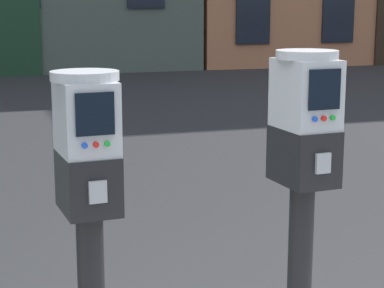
{
  "coord_description": "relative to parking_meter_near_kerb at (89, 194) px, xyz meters",
  "views": [
    {
      "loc": [
        -1.07,
        -2.36,
        1.62
      ],
      "look_at": [
        -0.36,
        -0.11,
        1.14
      ],
      "focal_mm": 64.37,
      "sensor_mm": 36.0,
      "label": 1
    }
  ],
  "objects": [
    {
      "name": "parking_meter_near_kerb",
      "position": [
        0.0,
        0.0,
        0.0
      ],
      "size": [
        0.23,
        0.26,
        1.28
      ],
      "rotation": [
        0.0,
        0.0,
        -1.49
      ],
      "color": "black",
      "rests_on": "sidewalk_slab"
    },
    {
      "name": "parking_meter_twin_adjacent",
      "position": [
        0.77,
        0.0,
        0.03
      ],
      "size": [
        0.23,
        0.26,
        1.32
      ],
      "rotation": [
        0.0,
        0.0,
        -1.49
      ],
      "color": "black",
      "rests_on": "sidewalk_slab"
    }
  ]
}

